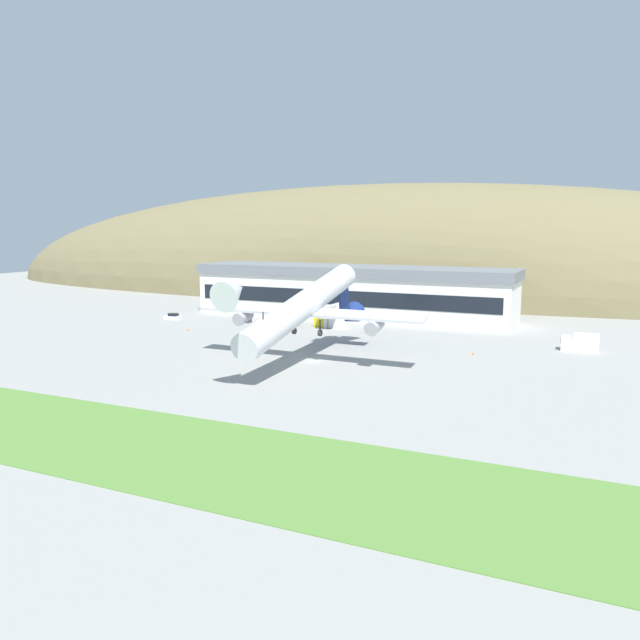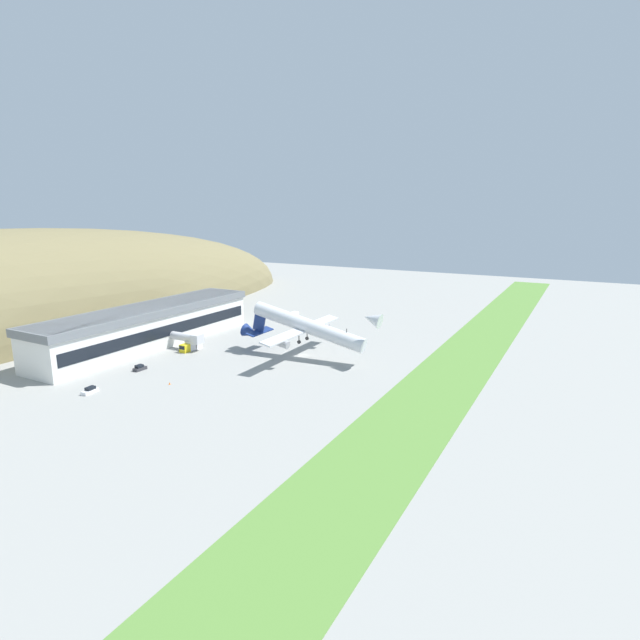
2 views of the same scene
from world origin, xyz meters
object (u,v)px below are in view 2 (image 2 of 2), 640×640
Objects in this scene: cargo_airplane at (305,327)px; traffic_cone_0 at (295,332)px; terminal_building at (149,323)px; service_car_0 at (140,368)px; traffic_cone_1 at (170,383)px; fuel_truck at (293,317)px; box_truck at (191,346)px; jetway_0 at (188,338)px; service_car_1 at (90,391)px.

traffic_cone_0 is at bearing 37.61° from cargo_airplane.
service_car_0 is at bearing -139.24° from terminal_building.
service_car_0 reaches higher than traffic_cone_1.
terminal_building is 58.77m from fuel_truck.
service_car_0 is at bearing 134.32° from cargo_airplane.
cargo_airplane is at bearing -144.02° from fuel_truck.
cargo_airplane is at bearing -25.86° from traffic_cone_1.
box_truck is 13.74× the size of traffic_cone_0.
terminal_building reaches higher than service_car_0.
cargo_airplane is at bearing -76.22° from terminal_building.
jetway_0 is 20.76× the size of traffic_cone_0.
traffic_cone_0 is at bearing 0.35° from traffic_cone_1.
cargo_airplane reaches higher than service_car_1.
terminal_building is 15.45m from jetway_0.
traffic_cone_0 is at bearing -26.09° from box_truck.
cargo_airplane is 51.99m from fuel_truck.
cargo_airplane is 11.16× the size of service_car_1.
traffic_cone_1 is at bearing -126.83° from terminal_building.
terminal_building reaches higher than traffic_cone_1.
traffic_cone_0 is (35.11, -17.20, -1.18)m from box_truck.
cargo_airplane is 5.97× the size of box_truck.
terminal_building is at bearing 103.78° from cargo_airplane.
box_truck is 39.11m from traffic_cone_0.
cargo_airplane is (10.89, -36.90, 5.44)m from jetway_0.
terminal_building reaches higher than fuel_truck.
service_car_0 is 16.42m from traffic_cone_1.
jetway_0 is 20.76× the size of traffic_cone_1.
box_truck is 32.25m from traffic_cone_1.
traffic_cone_0 is (75.98, -12.13, -0.36)m from service_car_1.
cargo_airplane reaches higher than traffic_cone_0.
service_car_0 is 22.58m from box_truck.
box_truck is at bearing -83.21° from terminal_building.
terminal_building is 42.49m from traffic_cone_1.
cargo_airplane is at bearing -45.68° from service_car_0.
cargo_airplane is 12.94× the size of service_car_0.
cargo_airplane reaches higher than box_truck.
terminal_building is 6.72× the size of jetway_0.
service_car_1 is at bearing 149.18° from cargo_airplane.
terminal_building is 139.51× the size of traffic_cone_1.
cargo_airplane is 43.03m from traffic_cone_1.
terminal_building is 17.13m from box_truck.
terminal_building is 139.51× the size of traffic_cone_0.
traffic_cone_0 is (37.01, -33.16, -7.10)m from terminal_building.
terminal_building is 44.79m from service_car_1.
service_car_1 is at bearing -151.65° from terminal_building.
jetway_0 is at bearing 34.57° from traffic_cone_1.
cargo_airplane is at bearing -30.82° from service_car_1.
service_car_0 is 0.46× the size of box_truck.
fuel_truck is at bearing 35.98° from cargo_airplane.
cargo_airplane is 38.34m from box_truck.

